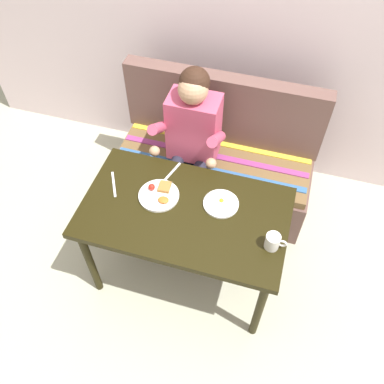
{
  "coord_description": "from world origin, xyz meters",
  "views": [
    {
      "loc": [
        0.44,
        -1.32,
        2.63
      ],
      "look_at": [
        0.0,
        0.15,
        0.72
      ],
      "focal_mm": 38.22,
      "sensor_mm": 36.0,
      "label": 1
    }
  ],
  "objects": [
    {
      "name": "person",
      "position": [
        -0.14,
        0.59,
        0.74
      ],
      "size": [
        0.45,
        0.61,
        1.21
      ],
      "color": "#BD4665",
      "rests_on": "ground"
    },
    {
      "name": "knife",
      "position": [
        -0.47,
        0.06,
        0.73
      ],
      "size": [
        0.11,
        0.18,
        0.0
      ],
      "primitive_type": "cube",
      "rotation": [
        0.0,
        0.0,
        0.5
      ],
      "color": "silver",
      "rests_on": "table"
    },
    {
      "name": "coffee_mug",
      "position": [
        0.52,
        -0.1,
        0.78
      ],
      "size": [
        0.12,
        0.08,
        0.1
      ],
      "color": "white",
      "rests_on": "table"
    },
    {
      "name": "fork",
      "position": [
        -0.16,
        0.26,
        0.73
      ],
      "size": [
        0.06,
        0.17,
        0.0
      ],
      "primitive_type": "cube",
      "rotation": [
        0.0,
        0.0,
        -0.28
      ],
      "color": "silver",
      "rests_on": "table"
    },
    {
      "name": "plate_eggs",
      "position": [
        0.19,
        0.1,
        0.74
      ],
      "size": [
        0.21,
        0.21,
        0.04
      ],
      "color": "white",
      "rests_on": "table"
    },
    {
      "name": "ground_plane",
      "position": [
        0.0,
        0.0,
        0.0
      ],
      "size": [
        8.0,
        8.0,
        0.0
      ],
      "primitive_type": "plane",
      "color": "#ADAE95"
    },
    {
      "name": "table",
      "position": [
        0.0,
        0.0,
        0.65
      ],
      "size": [
        1.2,
        0.7,
        0.73
      ],
      "color": "black",
      "rests_on": "ground"
    },
    {
      "name": "back_wall",
      "position": [
        0.0,
        1.27,
        1.3
      ],
      "size": [
        4.4,
        0.1,
        2.6
      ],
      "primitive_type": "cube",
      "color": "beige",
      "rests_on": "ground"
    },
    {
      "name": "couch",
      "position": [
        0.0,
        0.76,
        0.33
      ],
      "size": [
        1.44,
        0.56,
        1.0
      ],
      "color": "brown",
      "rests_on": "ground"
    },
    {
      "name": "plate_breakfast",
      "position": [
        -0.18,
        0.06,
        0.74
      ],
      "size": [
        0.24,
        0.24,
        0.05
      ],
      "color": "white",
      "rests_on": "table"
    }
  ]
}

